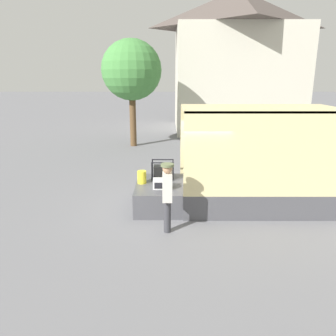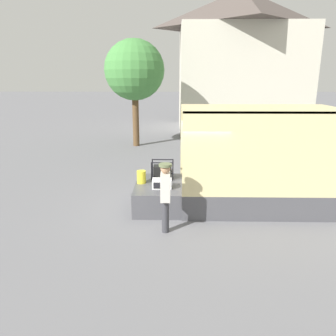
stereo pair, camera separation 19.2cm
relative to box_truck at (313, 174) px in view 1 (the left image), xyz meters
The scene contains 9 objects.
ground_plane 4.11m from the box_truck, behind, with size 160.00×160.00×0.00m, color slate.
box_truck is the anchor object (origin of this frame).
tailgate_deck 4.72m from the box_truck, behind, with size 1.39×2.15×0.71m, color #4C4C51.
microwave 4.57m from the box_truck, behind, with size 0.56×0.37×0.26m.
portable_generator 4.57m from the box_truck, behind, with size 0.70×0.44×0.59m.
orange_bucket 5.19m from the box_truck, behind, with size 0.27×0.27×0.39m.
worker_person 4.76m from the box_truck, 157.97° to the right, with size 0.33×0.44×1.81m.
house_backdrop 16.01m from the box_truck, 88.20° to the left, with size 8.94×8.01×9.67m.
street_tree 11.60m from the box_truck, 124.88° to the left, with size 3.28×3.28×5.85m.
Camera 1 is at (-0.41, -9.46, 3.85)m, focal length 35.00 mm.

